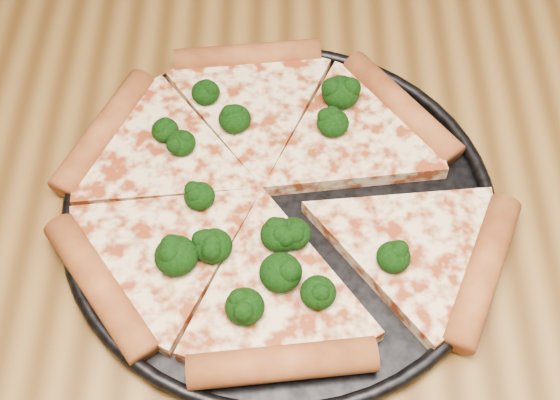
{
  "coord_description": "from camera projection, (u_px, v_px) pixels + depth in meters",
  "views": [
    {
      "loc": [
        -0.08,
        -0.37,
        1.28
      ],
      "look_at": [
        -0.08,
        -0.02,
        0.77
      ],
      "focal_mm": 48.16,
      "sensor_mm": 36.0,
      "label": 1
    }
  ],
  "objects": [
    {
      "name": "broccoli_florets",
      "position": [
        261.0,
        204.0,
        0.61
      ],
      "size": [
        0.21,
        0.24,
        0.03
      ],
      "color": "black",
      "rests_on": "pizza"
    },
    {
      "name": "pizza_pan",
      "position": [
        280.0,
        205.0,
        0.63
      ],
      "size": [
        0.36,
        0.36,
        0.02
      ],
      "color": "black",
      "rests_on": "dining_table"
    },
    {
      "name": "dining_table",
      "position": [
        365.0,
        242.0,
        0.73
      ],
      "size": [
        1.2,
        0.9,
        0.75
      ],
      "color": "brown",
      "rests_on": "ground"
    },
    {
      "name": "pizza",
      "position": [
        269.0,
        192.0,
        0.63
      ],
      "size": [
        0.39,
        0.35,
        0.03
      ],
      "rotation": [
        0.0,
        0.0,
        0.11
      ],
      "color": "#FBD599",
      "rests_on": "pizza_pan"
    }
  ]
}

